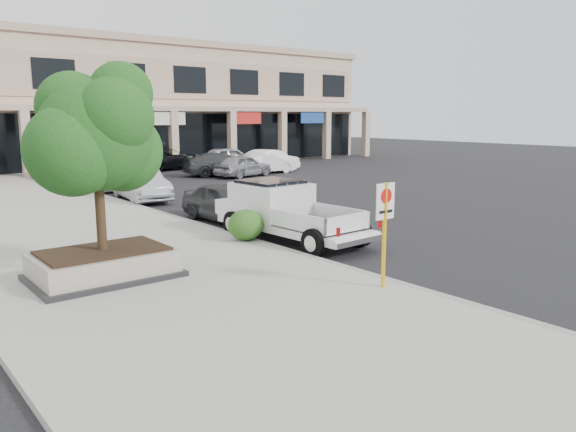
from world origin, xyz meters
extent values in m
plane|color=black|center=(0.00, 0.00, 0.00)|extent=(120.00, 120.00, 0.00)
cube|color=gray|center=(-5.50, 6.00, 0.07)|extent=(8.00, 52.00, 0.15)
cube|color=gray|center=(-1.55, 6.00, 0.07)|extent=(0.20, 52.00, 0.15)
cube|color=tan|center=(8.00, 34.00, 4.50)|extent=(40.00, 10.00, 9.00)
cube|color=tan|center=(8.00, 34.00, 9.25)|extent=(40.40, 10.40, 0.50)
cube|color=tan|center=(8.00, 27.90, 4.30)|extent=(40.00, 2.20, 0.35)
cube|color=tan|center=(28.00, 27.05, 2.10)|extent=(0.55, 0.55, 4.20)
cube|color=black|center=(8.00, 28.95, 2.00)|extent=(39.20, 0.08, 3.90)
cube|color=black|center=(-6.62, 2.50, 0.21)|extent=(3.20, 2.20, 0.12)
cube|color=gray|center=(-6.62, 2.50, 0.52)|extent=(3.00, 2.00, 0.50)
cube|color=black|center=(-6.62, 2.50, 0.80)|extent=(2.70, 1.70, 0.06)
cylinder|color=black|center=(-6.62, 2.50, 1.93)|extent=(0.22, 0.22, 2.20)
sphere|color=#113E13|center=(-6.62, 2.50, 3.43)|extent=(2.50, 2.50, 2.50)
sphere|color=#113E13|center=(-5.92, 2.80, 3.03)|extent=(1.90, 1.90, 1.90)
sphere|color=#113E13|center=(-6.92, 3.00, 4.03)|extent=(1.60, 1.60, 1.60)
cylinder|color=#E3A60B|center=(-2.11, -2.01, 1.30)|extent=(0.09, 0.09, 2.30)
cube|color=white|center=(-2.11, -2.01, 2.05)|extent=(0.55, 0.03, 0.78)
cylinder|color=red|center=(-2.11, -2.04, 2.17)|extent=(0.32, 0.01, 0.32)
ellipsoid|color=#184C15|center=(-1.80, 3.71, 0.62)|extent=(1.10, 0.99, 0.93)
imported|color=#2A2C2E|center=(-0.22, 7.25, 0.71)|extent=(1.82, 4.21, 1.41)
imported|color=#AAADB3|center=(-0.46, 14.15, 0.76)|extent=(2.18, 4.77, 1.52)
imported|color=silver|center=(-0.73, 19.39, 0.68)|extent=(2.27, 4.84, 1.37)
imported|color=black|center=(-0.66, 23.08, 0.79)|extent=(2.86, 5.78, 1.58)
imported|color=gray|center=(8.79, 19.39, 0.70)|extent=(4.37, 2.53, 1.40)
imported|color=white|center=(11.87, 20.64, 0.77)|extent=(4.94, 2.62, 1.55)
imported|color=#2D3032|center=(8.17, 20.81, 0.73)|extent=(5.40, 3.21, 1.47)
imported|color=black|center=(7.18, 26.79, 0.76)|extent=(5.98, 4.13, 1.52)
imported|color=#B0B3B9|center=(10.51, 23.55, 0.83)|extent=(5.05, 2.47, 1.66)
imported|color=silver|center=(11.14, 20.16, 0.69)|extent=(4.20, 1.56, 1.37)
camera|label=1|loc=(-11.15, -9.94, 3.87)|focal=35.00mm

